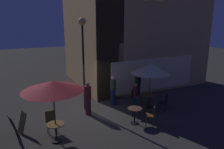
% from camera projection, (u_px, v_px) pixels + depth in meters
% --- Properties ---
extents(ground_plane, '(60.00, 60.00, 0.00)m').
position_uv_depth(ground_plane, '(87.00, 114.00, 11.00)').
color(ground_plane, '#34312E').
extents(cafe_building, '(9.00, 7.42, 8.57)m').
position_uv_depth(cafe_building, '(124.00, 27.00, 14.57)').
color(cafe_building, tan).
rests_on(cafe_building, ground).
extents(street_lamp_near_corner, '(0.38, 0.38, 4.84)m').
position_uv_depth(street_lamp_near_corner, '(83.00, 43.00, 10.68)').
color(street_lamp_near_corner, black).
rests_on(street_lamp_near_corner, ground).
extents(menu_sandwich_board, '(0.77, 0.70, 0.91)m').
position_uv_depth(menu_sandwich_board, '(18.00, 124.00, 8.91)').
color(menu_sandwich_board, black).
rests_on(menu_sandwich_board, ground).
extents(cafe_table_0, '(0.75, 0.75, 0.73)m').
position_uv_depth(cafe_table_0, '(149.00, 98.00, 11.67)').
color(cafe_table_0, black).
rests_on(cafe_table_0, ground).
extents(cafe_table_1, '(0.70, 0.70, 0.77)m').
position_uv_depth(cafe_table_1, '(56.00, 129.00, 8.33)').
color(cafe_table_1, black).
rests_on(cafe_table_1, ground).
extents(cafe_table_2, '(0.67, 0.67, 0.76)m').
position_uv_depth(cafe_table_2, '(135.00, 113.00, 9.85)').
color(cafe_table_2, black).
rests_on(cafe_table_2, ground).
extents(patio_umbrella_0, '(2.07, 2.07, 2.50)m').
position_uv_depth(patio_umbrella_0, '(150.00, 68.00, 11.25)').
color(patio_umbrella_0, black).
rests_on(patio_umbrella_0, ground).
extents(patio_umbrella_1, '(2.32, 2.32, 2.52)m').
position_uv_depth(patio_umbrella_1, '(53.00, 86.00, 7.89)').
color(patio_umbrella_1, black).
rests_on(patio_umbrella_1, ground).
extents(cafe_chair_0, '(0.56, 0.56, 0.95)m').
position_uv_depth(cafe_chair_0, '(165.00, 101.00, 11.20)').
color(cafe_chair_0, black).
rests_on(cafe_chair_0, ground).
extents(cafe_chair_1, '(0.55, 0.55, 0.88)m').
position_uv_depth(cafe_chair_1, '(134.00, 96.00, 12.07)').
color(cafe_chair_1, black).
rests_on(cafe_chair_1, ground).
extents(cafe_chair_2, '(0.55, 0.55, 0.92)m').
position_uv_depth(cafe_chair_2, '(143.00, 103.00, 10.93)').
color(cafe_chair_2, black).
rests_on(cafe_chair_2, ground).
extents(cafe_chair_3, '(0.43, 0.43, 0.98)m').
position_uv_depth(cafe_chair_3, '(51.00, 120.00, 9.03)').
color(cafe_chair_3, brown).
rests_on(cafe_chair_3, ground).
extents(cafe_chair_4, '(0.58, 0.58, 0.96)m').
position_uv_depth(cafe_chair_4, '(152.00, 114.00, 9.63)').
color(cafe_chair_4, '#543818').
rests_on(cafe_chair_4, ground).
extents(cafe_chair_5, '(0.57, 0.57, 0.91)m').
position_uv_depth(cafe_chair_5, '(136.00, 106.00, 10.60)').
color(cafe_chair_5, black).
rests_on(cafe_chair_5, ground).
extents(patron_seated_0, '(0.50, 0.54, 1.27)m').
position_uv_depth(patron_seated_0, '(137.00, 93.00, 11.97)').
color(patron_seated_0, '#593568').
rests_on(patron_seated_0, ground).
extents(patron_standing_1, '(0.36, 0.36, 1.80)m').
position_uv_depth(patron_standing_1, '(138.00, 85.00, 12.80)').
color(patron_standing_1, black).
rests_on(patron_standing_1, ground).
extents(patron_standing_2, '(0.35, 0.35, 1.73)m').
position_uv_depth(patron_standing_2, '(88.00, 98.00, 10.74)').
color(patron_standing_2, '#4E2324').
rests_on(patron_standing_2, ground).
extents(patron_standing_3, '(0.33, 0.33, 1.68)m').
position_uv_depth(patron_standing_3, '(113.00, 90.00, 12.01)').
color(patron_standing_3, '#1C2344').
rests_on(patron_standing_3, ground).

